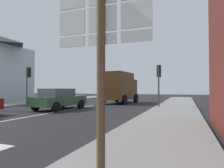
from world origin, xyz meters
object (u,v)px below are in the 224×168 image
at_px(traffic_light_near_right, 159,76).
at_px(route_sign_post, 101,55).
at_px(delivery_truck, 119,87).
at_px(traffic_light_near_left, 28,77).
at_px(sedan_far, 59,99).

bearing_deg(traffic_light_near_right, route_sign_post, -87.14).
bearing_deg(delivery_truck, route_sign_post, -72.76).
height_order(delivery_truck, traffic_light_near_left, traffic_light_near_left).
height_order(sedan_far, route_sign_post, route_sign_post).
distance_m(route_sign_post, traffic_light_near_right, 12.28).
bearing_deg(traffic_light_near_right, delivery_truck, 138.94).
xyz_separation_m(route_sign_post, traffic_light_near_right, (-0.61, 12.25, 0.39)).
xyz_separation_m(sedan_far, route_sign_post, (7.07, -8.83, 1.24)).
xyz_separation_m(route_sign_post, traffic_light_near_left, (-12.10, 11.26, 0.51)).
relative_size(sedan_far, traffic_light_near_left, 1.28).
relative_size(sedan_far, traffic_light_near_right, 1.35).
bearing_deg(sedan_far, traffic_light_near_right, 27.98).
xyz_separation_m(delivery_truck, route_sign_post, (4.98, -16.06, 0.35)).
relative_size(route_sign_post, traffic_light_near_right, 0.99).
xyz_separation_m(traffic_light_near_left, traffic_light_near_right, (11.48, 0.99, -0.12)).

